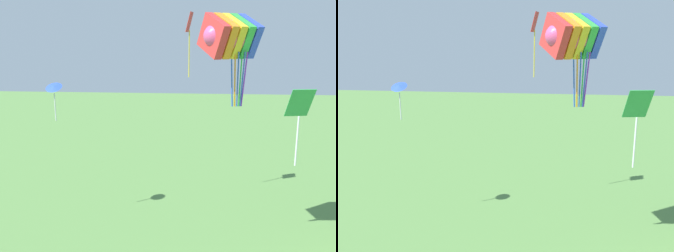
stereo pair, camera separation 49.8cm
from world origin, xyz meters
TOP-DOWN VIEW (x-y plane):
  - kite_rainbow_parafoil at (2.07, 12.45)m, footprint 2.89×2.72m
  - kite_red_diamond at (0.36, 17.21)m, footprint 0.39×0.77m
  - kite_blue_delta at (-5.85, 14.43)m, footprint 0.80×0.74m
  - kite_green_diamond at (3.70, 7.92)m, footprint 0.74×0.59m

SIDE VIEW (x-z plane):
  - kite_blue_delta at x=-5.85m, z-range 5.68..7.50m
  - kite_green_diamond at x=3.70m, z-range 5.79..7.99m
  - kite_rainbow_parafoil at x=2.07m, z-range 7.15..10.75m
  - kite_red_diamond at x=0.36m, z-range 7.60..10.88m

